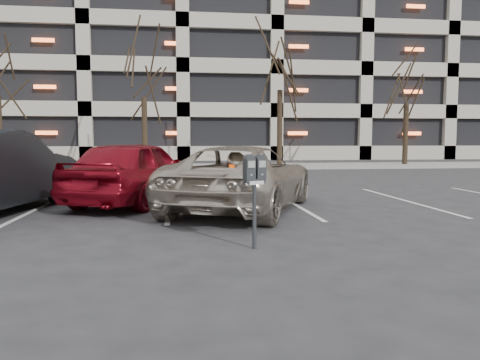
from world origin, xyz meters
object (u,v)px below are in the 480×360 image
object	(u,v)px
suv_silver	(243,178)
tree_d	(408,66)
car_red	(136,172)
tree_b	(143,53)
parking_meter	(255,178)
tree_c	(280,42)

from	to	relation	value
suv_silver	tree_d	bearing A→B (deg)	-102.49
tree_d	suv_silver	xyz separation A→B (m)	(-10.88, -14.65, -4.76)
car_red	tree_b	bearing A→B (deg)	-65.23
tree_b	suv_silver	xyz separation A→B (m)	(3.12, -14.65, -5.11)
parking_meter	car_red	bearing A→B (deg)	89.22
tree_c	car_red	size ratio (longest dim) A/B	2.08
tree_c	tree_d	xyz separation A→B (m)	(7.00, 0.00, -1.07)
tree_c	parking_meter	world-z (taller)	tree_c
tree_d	parking_meter	bearing A→B (deg)	-121.63
tree_d	suv_silver	size ratio (longest dim) A/B	1.41
tree_b	parking_meter	world-z (taller)	tree_b
tree_b	car_red	world-z (taller)	tree_b
tree_c	suv_silver	bearing A→B (deg)	-104.83
tree_b	suv_silver	world-z (taller)	tree_b
tree_c	tree_b	bearing A→B (deg)	180.00
tree_c	car_red	distance (m)	15.85
suv_silver	car_red	bearing A→B (deg)	-4.20
tree_c	car_red	bearing A→B (deg)	-114.77
tree_b	tree_c	size ratio (longest dim) A/B	0.89
tree_c	suv_silver	distance (m)	16.24
tree_c	tree_d	bearing A→B (deg)	0.00
tree_d	tree_b	bearing A→B (deg)	180.00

